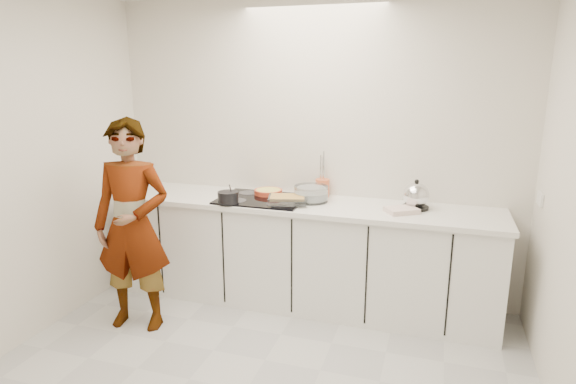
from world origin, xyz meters
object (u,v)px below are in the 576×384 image
(baking_dish, at_px, (287,199))
(tart_dish, at_px, (268,192))
(saucepan, at_px, (228,197))
(utensil_crock, at_px, (322,188))
(mixing_bowl, at_px, (311,194))
(hob, at_px, (262,199))
(cook, at_px, (132,226))
(kettle, at_px, (416,196))

(baking_dish, bearing_deg, tart_dish, 136.79)
(saucepan, xyz_separation_m, utensil_crock, (0.67, 0.49, 0.02))
(mixing_bowl, bearing_deg, tart_dish, 169.75)
(saucepan, relative_size, mixing_bowl, 0.61)
(hob, xyz_separation_m, tart_dish, (0.00, 0.15, 0.03))
(hob, bearing_deg, cook, -137.19)
(tart_dish, xyz_separation_m, utensil_crock, (0.46, 0.12, 0.04))
(kettle, bearing_deg, saucepan, -167.18)
(hob, relative_size, mixing_bowl, 2.04)
(saucepan, distance_m, mixing_bowl, 0.69)
(saucepan, relative_size, cook, 0.13)
(hob, bearing_deg, tart_dish, 88.38)
(kettle, bearing_deg, mixing_bowl, -177.90)
(saucepan, xyz_separation_m, cook, (-0.58, -0.50, -0.15))
(saucepan, bearing_deg, hob, 47.36)
(utensil_crock, distance_m, cook, 1.60)
(tart_dish, bearing_deg, hob, -91.62)
(cook, bearing_deg, kettle, 12.82)
(hob, height_order, kettle, kettle)
(saucepan, relative_size, utensil_crock, 1.40)
(saucepan, relative_size, kettle, 0.86)
(hob, height_order, mixing_bowl, mixing_bowl)
(kettle, relative_size, utensil_crock, 1.63)
(mixing_bowl, height_order, cook, cook)
(baking_dish, relative_size, kettle, 1.43)
(saucepan, distance_m, utensil_crock, 0.83)
(saucepan, relative_size, baking_dish, 0.60)
(hob, bearing_deg, saucepan, -132.64)
(hob, distance_m, mixing_bowl, 0.42)
(tart_dish, height_order, baking_dish, baking_dish)
(hob, xyz_separation_m, kettle, (1.26, 0.11, 0.09))
(baking_dish, height_order, cook, cook)
(tart_dish, distance_m, saucepan, 0.43)
(saucepan, height_order, kettle, kettle)
(saucepan, distance_m, kettle, 1.51)
(baking_dish, height_order, kettle, kettle)
(saucepan, xyz_separation_m, kettle, (1.47, 0.33, 0.04))
(utensil_crock, bearing_deg, mixing_bowl, -104.95)
(tart_dish, height_order, kettle, kettle)
(mixing_bowl, xyz_separation_m, utensil_crock, (0.05, 0.19, 0.02))
(mixing_bowl, bearing_deg, kettle, 2.10)
(kettle, relative_size, cook, 0.15)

